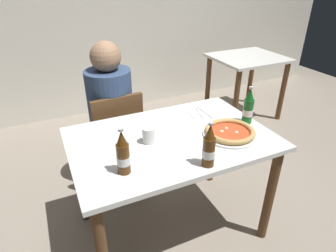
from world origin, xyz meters
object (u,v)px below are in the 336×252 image
object	(u,v)px
dining_table_background	(247,70)
napkin_with_cutlery	(202,113)
pizza_margherita_near	(230,132)
beer_bottle_left	(248,108)
dining_table_main	(171,153)
beer_bottle_right	(209,148)
beer_bottle_center	(123,155)
diner_seated	(112,122)
paper_cup	(149,136)
chair_behind_table	(116,136)

from	to	relation	value
dining_table_background	napkin_with_cutlery	bearing A→B (deg)	-139.82
pizza_margherita_near	dining_table_background	bearing A→B (deg)	47.87
beer_bottle_left	dining_table_main	bearing A→B (deg)	176.22
napkin_with_cutlery	beer_bottle_right	bearing A→B (deg)	-118.06
beer_bottle_center	napkin_with_cutlery	bearing A→B (deg)	31.02
beer_bottle_right	diner_seated	bearing A→B (deg)	104.10
pizza_margherita_near	dining_table_main	bearing A→B (deg)	158.78
beer_bottle_left	paper_cup	size ratio (longest dim) A/B	2.60
diner_seated	beer_bottle_right	size ratio (longest dim) A/B	4.89
paper_cup	beer_bottle_right	bearing A→B (deg)	-59.38
chair_behind_table	diner_seated	xyz separation A→B (m)	(-0.00, 0.05, 0.10)
napkin_with_cutlery	chair_behind_table	bearing A→B (deg)	142.98
dining_table_main	beer_bottle_left	world-z (taller)	beer_bottle_left
diner_seated	beer_bottle_right	world-z (taller)	diner_seated
chair_behind_table	diner_seated	distance (m)	0.11
chair_behind_table	pizza_margherita_near	distance (m)	0.95
napkin_with_cutlery	paper_cup	world-z (taller)	paper_cup
dining_table_main	pizza_margherita_near	size ratio (longest dim) A/B	3.66
diner_seated	beer_bottle_left	size ratio (longest dim) A/B	4.89
diner_seated	dining_table_background	size ratio (longest dim) A/B	1.51
chair_behind_table	beer_bottle_right	xyz separation A→B (m)	(0.24, -0.94, 0.37)
diner_seated	pizza_margherita_near	bearing A→B (deg)	-56.01
diner_seated	beer_bottle_right	bearing A→B (deg)	-75.90
diner_seated	beer_bottle_left	distance (m)	1.04
beer_bottle_left	beer_bottle_center	size ratio (longest dim) A/B	1.00
pizza_margherita_near	beer_bottle_center	size ratio (longest dim) A/B	1.33
dining_table_main	beer_bottle_center	distance (m)	0.47
beer_bottle_right	beer_bottle_left	bearing A→B (deg)	31.64
beer_bottle_left	paper_cup	xyz separation A→B (m)	(-0.68, 0.03, -0.06)
dining_table_background	napkin_with_cutlery	size ratio (longest dim) A/B	3.94
dining_table_main	paper_cup	xyz separation A→B (m)	(-0.15, -0.00, 0.16)
beer_bottle_center	pizza_margherita_near	bearing A→B (deg)	6.68
dining_table_main	beer_bottle_center	size ratio (longest dim) A/B	4.86
diner_seated	napkin_with_cutlery	size ratio (longest dim) A/B	5.95
beer_bottle_left	napkin_with_cutlery	bearing A→B (deg)	128.52
diner_seated	pizza_margherita_near	size ratio (longest dim) A/B	3.69
diner_seated	paper_cup	distance (m)	0.70
dining_table_background	napkin_with_cutlery	world-z (taller)	napkin_with_cutlery
dining_table_background	beer_bottle_left	distance (m)	1.71
diner_seated	beer_bottle_center	bearing A→B (deg)	-100.26
chair_behind_table	beer_bottle_right	world-z (taller)	beer_bottle_right
dining_table_main	diner_seated	xyz separation A→B (m)	(-0.20, 0.66, -0.05)
beer_bottle_left	beer_bottle_right	distance (m)	0.57
beer_bottle_center	dining_table_main	bearing A→B (deg)	30.28
dining_table_main	pizza_margherita_near	distance (m)	0.38
pizza_margherita_near	beer_bottle_center	distance (m)	0.70
dining_table_background	beer_bottle_right	distance (m)	2.25
dining_table_background	paper_cup	bearing A→B (deg)	-143.75
diner_seated	beer_bottle_left	xyz separation A→B (m)	(0.73, -0.70, 0.27)
dining_table_background	pizza_margherita_near	size ratio (longest dim) A/B	2.44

